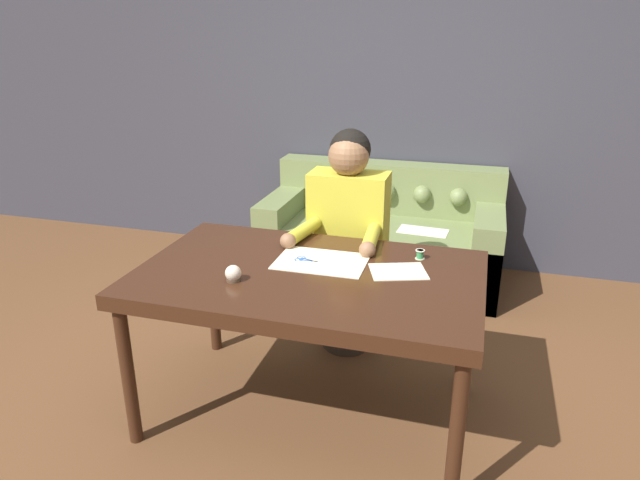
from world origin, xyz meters
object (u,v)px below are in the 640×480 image
(person, at_px, (348,241))
(thread_spool, at_px, (420,254))
(dining_table, at_px, (309,285))
(scissors, at_px, (308,261))
(pin_cushion, at_px, (233,274))
(couch, at_px, (382,238))

(person, relative_size, thread_spool, 28.64)
(dining_table, bearing_deg, thread_spool, 32.03)
(person, bearing_deg, scissors, -96.27)
(scissors, distance_m, pin_cushion, 0.39)
(thread_spool, xyz_separation_m, pin_cushion, (-0.74, -0.47, 0.01))
(dining_table, bearing_deg, pin_cushion, -146.63)
(person, height_order, pin_cushion, person)
(couch, height_order, pin_cushion, pin_cushion)
(dining_table, relative_size, thread_spool, 34.18)
(scissors, relative_size, thread_spool, 4.63)
(couch, bearing_deg, pin_cushion, -99.32)
(scissors, xyz_separation_m, thread_spool, (0.50, 0.17, 0.02))
(dining_table, height_order, pin_cushion, pin_cushion)
(person, bearing_deg, couch, 89.47)
(scissors, bearing_deg, person, 83.73)
(thread_spool, bearing_deg, dining_table, -147.97)
(couch, distance_m, pin_cushion, 2.00)
(thread_spool, distance_m, pin_cushion, 0.88)
(dining_table, height_order, thread_spool, thread_spool)
(dining_table, bearing_deg, scissors, 108.66)
(scissors, bearing_deg, thread_spool, 19.21)
(scissors, distance_m, thread_spool, 0.53)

